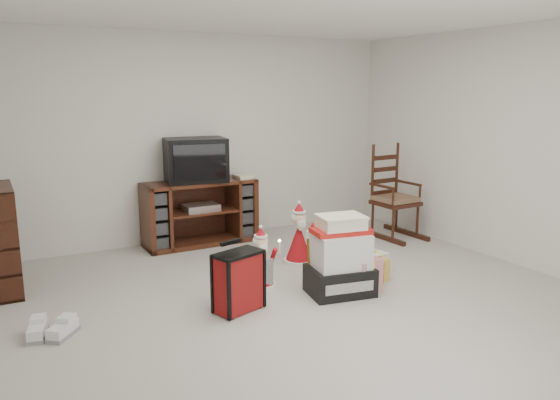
# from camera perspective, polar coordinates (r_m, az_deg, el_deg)

# --- Properties ---
(room) EXTENTS (5.01, 5.01, 2.51)m
(room) POSITION_cam_1_polar(r_m,az_deg,el_deg) (4.56, 3.36, 4.01)
(room) COLOR #AEA99F
(room) RESTS_ON ground
(tv_stand) EXTENTS (1.35, 0.49, 0.77)m
(tv_stand) POSITION_cam_1_polar(r_m,az_deg,el_deg) (6.62, -8.35, -1.30)
(tv_stand) COLOR #462414
(tv_stand) RESTS_ON floor
(bookshelf) EXTENTS (0.27, 0.80, 0.98)m
(bookshelf) POSITION_cam_1_polar(r_m,az_deg,el_deg) (5.64, -27.10, -3.84)
(bookshelf) COLOR #351A0E
(bookshelf) RESTS_ON floor
(rocking_chair) EXTENTS (0.53, 0.83, 1.21)m
(rocking_chair) POSITION_cam_1_polar(r_m,az_deg,el_deg) (7.04, 11.65, -0.40)
(rocking_chair) COLOR #351A0E
(rocking_chair) RESTS_ON floor
(gift_pile) EXTENTS (0.64, 0.51, 0.72)m
(gift_pile) POSITION_cam_1_polar(r_m,az_deg,el_deg) (5.01, 6.32, -6.32)
(gift_pile) COLOR black
(gift_pile) RESTS_ON floor
(red_suitcase) EXTENTS (0.44, 0.32, 0.60)m
(red_suitcase) POSITION_cam_1_polar(r_m,az_deg,el_deg) (4.63, -4.35, -8.48)
(red_suitcase) COLOR maroon
(red_suitcase) RESTS_ON floor
(stocking) EXTENTS (0.29, 0.18, 0.58)m
(stocking) POSITION_cam_1_polar(r_m,az_deg,el_deg) (5.09, 4.10, -6.30)
(stocking) COLOR #0B671C
(stocking) RESTS_ON floor
(teddy_bear) EXTENTS (0.27, 0.23, 0.39)m
(teddy_bear) POSITION_cam_1_polar(r_m,az_deg,el_deg) (5.18, 8.64, -7.41)
(teddy_bear) COLOR brown
(teddy_bear) RESTS_ON floor
(santa_figurine) EXTENTS (0.33, 0.31, 0.67)m
(santa_figurine) POSITION_cam_1_polar(r_m,az_deg,el_deg) (5.86, 1.98, -4.20)
(santa_figurine) COLOR #A21118
(santa_figurine) RESTS_ON floor
(mrs_claus_figurine) EXTENTS (0.29, 0.27, 0.59)m
(mrs_claus_figurine) POSITION_cam_1_polar(r_m,az_deg,el_deg) (5.17, -2.00, -6.71)
(mrs_claus_figurine) COLOR #A21118
(mrs_claus_figurine) RESTS_ON floor
(sneaker_pair) EXTENTS (0.42, 0.31, 0.10)m
(sneaker_pair) POSITION_cam_1_polar(r_m,az_deg,el_deg) (4.59, -22.88, -12.46)
(sneaker_pair) COLOR white
(sneaker_pair) RESTS_ON floor
(gift_cluster) EXTENTS (0.74, 1.08, 0.25)m
(gift_cluster) POSITION_cam_1_polar(r_m,az_deg,el_deg) (5.59, 7.60, -6.47)
(gift_cluster) COLOR #B51A14
(gift_cluster) RESTS_ON floor
(crt_television) EXTENTS (0.76, 0.60, 0.51)m
(crt_television) POSITION_cam_1_polar(r_m,az_deg,el_deg) (6.50, -8.81, 4.17)
(crt_television) COLOR black
(crt_television) RESTS_ON tv_stand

